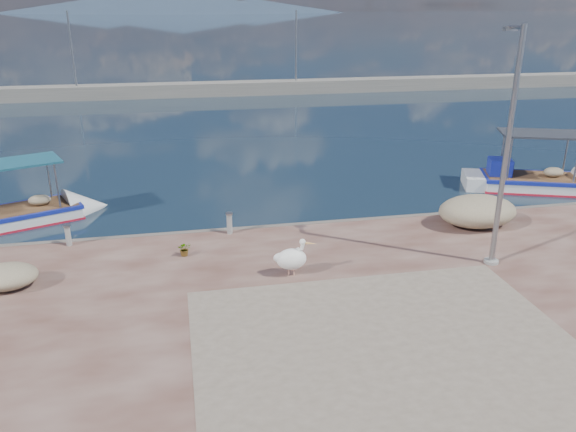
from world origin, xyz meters
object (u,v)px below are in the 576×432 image
Objects in this scene: boat_left at (21,217)px; bollard_near at (229,222)px; lamp_post at (505,159)px; boat_right at (532,184)px; pelican at (292,258)px.

boat_left reaches higher than bollard_near.
boat_left is at bearing 153.07° from lamp_post.
boat_right is 14.88m from pelican.
lamp_post is 9.10m from bollard_near.
lamp_post is at bearing -110.28° from boat_right.
boat_left is 8.72m from bollard_near.
lamp_post is (6.21, -0.33, 2.75)m from pelican.
lamp_post reaches higher than boat_left.
bollard_near is (7.76, -3.91, 0.69)m from boat_left.
pelican is (9.23, -7.52, 0.83)m from boat_left.
pelican is 6.80m from lamp_post.
bollard_near is (-7.68, 3.93, -2.88)m from lamp_post.
pelican reaches higher than bollard_near.
boat_right is 0.96× the size of lamp_post.
boat_left is 11.94m from pelican.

